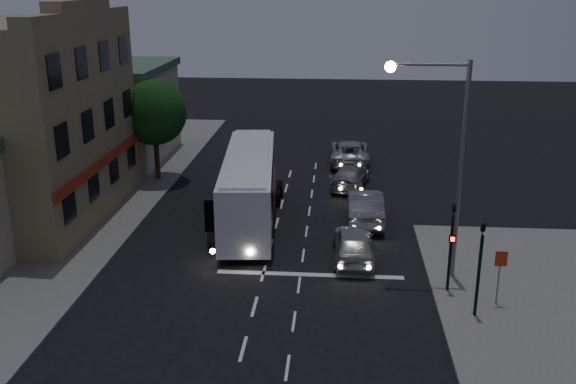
# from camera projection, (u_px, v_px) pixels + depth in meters

# --- Properties ---
(ground) EXTENTS (120.00, 120.00, 0.00)m
(ground) POSITION_uv_depth(u_px,v_px,m) (258.00, 295.00, 25.69)
(ground) COLOR black
(sidewalk_far) EXTENTS (12.00, 50.00, 0.12)m
(sidewalk_far) POSITION_uv_depth(u_px,v_px,m) (35.00, 215.00, 34.23)
(sidewalk_far) COLOR slate
(sidewalk_far) RESTS_ON ground
(road_markings) EXTENTS (8.00, 30.55, 0.01)m
(road_markings) POSITION_uv_depth(u_px,v_px,m) (295.00, 261.00, 28.73)
(road_markings) COLOR silver
(road_markings) RESTS_ON ground
(tour_bus) EXTENTS (3.45, 11.85, 3.58)m
(tour_bus) POSITION_uv_depth(u_px,v_px,m) (249.00, 185.00, 33.11)
(tour_bus) COLOR white
(tour_bus) RESTS_ON ground
(car_suv) EXTENTS (1.93, 4.55, 1.53)m
(car_suv) POSITION_uv_depth(u_px,v_px,m) (354.00, 243.00, 28.76)
(car_suv) COLOR #B4B4B4
(car_suv) RESTS_ON ground
(car_sedan_a) EXTENTS (1.81, 5.09, 1.67)m
(car_sedan_a) POSITION_uv_depth(u_px,v_px,m) (365.00, 206.00, 33.25)
(car_sedan_a) COLOR gray
(car_sedan_a) RESTS_ON ground
(car_sedan_b) EXTENTS (2.71, 4.93, 1.35)m
(car_sedan_b) POSITION_uv_depth(u_px,v_px,m) (350.00, 176.00, 38.98)
(car_sedan_b) COLOR gray
(car_sedan_b) RESTS_ON ground
(car_sedan_c) EXTENTS (2.62, 5.66, 1.57)m
(car_sedan_c) POSITION_uv_depth(u_px,v_px,m) (350.00, 152.00, 44.07)
(car_sedan_c) COLOR #AFAFAF
(car_sedan_c) RESTS_ON ground
(traffic_signal_main) EXTENTS (0.25, 0.35, 4.10)m
(traffic_signal_main) POSITION_uv_depth(u_px,v_px,m) (452.00, 237.00, 25.10)
(traffic_signal_main) COLOR black
(traffic_signal_main) RESTS_ON sidewalk_near
(traffic_signal_side) EXTENTS (0.18, 0.15, 4.10)m
(traffic_signal_side) POSITION_uv_depth(u_px,v_px,m) (480.00, 258.00, 23.17)
(traffic_signal_side) COLOR black
(traffic_signal_side) RESTS_ON sidewalk_near
(regulatory_sign) EXTENTS (0.45, 0.12, 2.20)m
(regulatory_sign) POSITION_uv_depth(u_px,v_px,m) (500.00, 269.00, 24.27)
(regulatory_sign) COLOR slate
(regulatory_sign) RESTS_ON sidewalk_near
(streetlight) EXTENTS (3.32, 0.44, 9.00)m
(streetlight) POSITION_uv_depth(u_px,v_px,m) (446.00, 146.00, 25.43)
(streetlight) COLOR slate
(streetlight) RESTS_ON sidewalk_near
(main_building) EXTENTS (10.12, 12.00, 11.00)m
(main_building) POSITION_uv_depth(u_px,v_px,m) (4.00, 121.00, 32.70)
(main_building) COLOR #7A6D50
(main_building) RESTS_ON sidewalk_far
(low_building_north) EXTENTS (9.40, 9.40, 6.50)m
(low_building_north) POSITION_uv_depth(u_px,v_px,m) (100.00, 111.00, 44.59)
(low_building_north) COLOR #A59F95
(low_building_north) RESTS_ON sidewalk_far
(street_tree) EXTENTS (4.00, 4.00, 6.20)m
(street_tree) POSITION_uv_depth(u_px,v_px,m) (154.00, 110.00, 39.13)
(street_tree) COLOR black
(street_tree) RESTS_ON sidewalk_far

